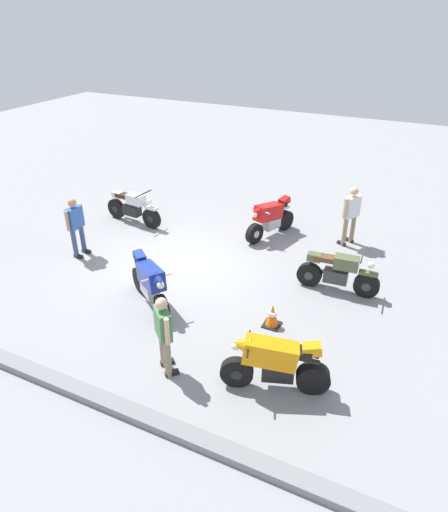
% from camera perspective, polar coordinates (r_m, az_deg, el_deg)
% --- Properties ---
extents(ground_plane, '(40.00, 40.00, 0.00)m').
position_cam_1_polar(ground_plane, '(12.15, -6.13, -1.27)').
color(ground_plane, gray).
extents(curb_edge, '(14.00, 0.30, 0.15)m').
position_cam_1_polar(curb_edge, '(9.31, -21.36, -13.77)').
color(curb_edge, gray).
rests_on(curb_edge, ground).
extents(motorcycle_orange_sportbike, '(1.90, 0.92, 1.14)m').
position_cam_1_polar(motorcycle_orange_sportbike, '(8.26, 6.33, -13.00)').
color(motorcycle_orange_sportbike, black).
rests_on(motorcycle_orange_sportbike, ground).
extents(motorcycle_olive_vintage, '(1.96, 0.70, 1.07)m').
position_cam_1_polar(motorcycle_olive_vintage, '(11.18, 13.95, -2.05)').
color(motorcycle_olive_vintage, black).
rests_on(motorcycle_olive_vintage, ground).
extents(motorcycle_silver_cruiser, '(2.09, 0.70, 1.09)m').
position_cam_1_polar(motorcycle_silver_cruiser, '(14.57, -11.26, 5.96)').
color(motorcycle_silver_cruiser, black).
rests_on(motorcycle_silver_cruiser, ground).
extents(motorcycle_red_sportbike, '(0.94, 1.90, 1.14)m').
position_cam_1_polar(motorcycle_red_sportbike, '(13.47, 5.76, 4.77)').
color(motorcycle_red_sportbike, black).
rests_on(motorcycle_red_sportbike, ground).
extents(motorcycle_blue_sportbike, '(1.70, 1.29, 1.14)m').
position_cam_1_polar(motorcycle_blue_sportbike, '(10.44, -9.17, -3.21)').
color(motorcycle_blue_sportbike, black).
rests_on(motorcycle_blue_sportbike, ground).
extents(person_in_blue_shirt, '(0.30, 0.64, 1.65)m').
position_cam_1_polar(person_in_blue_shirt, '(12.84, -17.94, 3.84)').
color(person_in_blue_shirt, '#384772').
rests_on(person_in_blue_shirt, ground).
extents(person_in_white_shirt, '(0.48, 0.62, 1.71)m').
position_cam_1_polar(person_in_white_shirt, '(13.26, 15.52, 5.25)').
color(person_in_white_shirt, gray).
rests_on(person_in_white_shirt, ground).
extents(person_in_green_shirt, '(0.55, 0.53, 1.63)m').
position_cam_1_polar(person_in_green_shirt, '(8.41, -7.51, -9.23)').
color(person_in_green_shirt, gray).
rests_on(person_in_green_shirt, ground).
extents(traffic_cone, '(0.36, 0.36, 0.53)m').
position_cam_1_polar(traffic_cone, '(9.88, 6.03, -7.36)').
color(traffic_cone, black).
rests_on(traffic_cone, ground).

